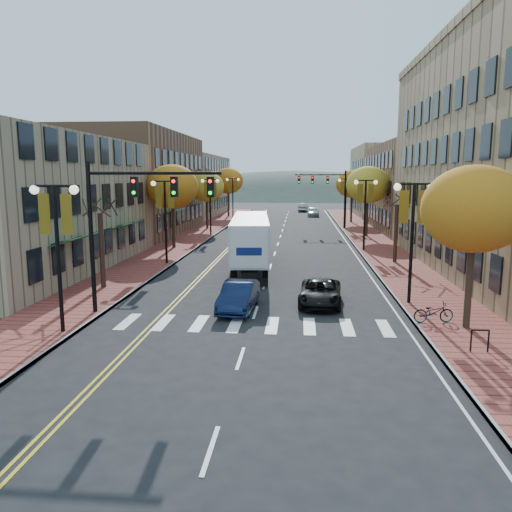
% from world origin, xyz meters
% --- Properties ---
extents(ground, '(200.00, 200.00, 0.00)m').
position_xyz_m(ground, '(0.00, 0.00, 0.00)').
color(ground, black).
rests_on(ground, ground).
extents(sidewalk_left, '(4.00, 85.00, 0.15)m').
position_xyz_m(sidewalk_left, '(-9.00, 32.50, 0.07)').
color(sidewalk_left, brown).
rests_on(sidewalk_left, ground).
extents(sidewalk_right, '(4.00, 85.00, 0.15)m').
position_xyz_m(sidewalk_right, '(9.00, 32.50, 0.07)').
color(sidewalk_right, brown).
rests_on(sidewalk_right, ground).
extents(building_left_near, '(12.00, 22.00, 9.00)m').
position_xyz_m(building_left_near, '(-17.00, 13.00, 4.50)').
color(building_left_near, '#9E8966').
rests_on(building_left_near, ground).
extents(building_left_mid, '(12.00, 24.00, 11.00)m').
position_xyz_m(building_left_mid, '(-17.00, 36.00, 5.50)').
color(building_left_mid, brown).
rests_on(building_left_mid, ground).
extents(building_left_far, '(12.00, 26.00, 9.50)m').
position_xyz_m(building_left_far, '(-17.00, 61.00, 4.75)').
color(building_left_far, '#9E8966').
rests_on(building_left_far, ground).
extents(building_right_mid, '(15.00, 24.00, 10.00)m').
position_xyz_m(building_right_mid, '(18.50, 42.00, 5.00)').
color(building_right_mid, brown).
rests_on(building_right_mid, ground).
extents(building_right_far, '(15.00, 20.00, 11.00)m').
position_xyz_m(building_right_far, '(18.50, 64.00, 5.50)').
color(building_right_far, '#9E8966').
rests_on(building_right_far, ground).
extents(tree_left_a, '(0.28, 0.28, 4.20)m').
position_xyz_m(tree_left_a, '(-9.00, 8.00, 2.25)').
color(tree_left_a, '#382619').
rests_on(tree_left_a, sidewalk_left).
extents(tree_left_b, '(4.48, 4.48, 7.21)m').
position_xyz_m(tree_left_b, '(-9.00, 24.00, 5.45)').
color(tree_left_b, '#382619').
rests_on(tree_left_b, sidewalk_left).
extents(tree_left_c, '(4.16, 4.16, 6.69)m').
position_xyz_m(tree_left_c, '(-9.00, 40.00, 5.05)').
color(tree_left_c, '#382619').
rests_on(tree_left_c, sidewalk_left).
extents(tree_left_d, '(4.61, 4.61, 7.42)m').
position_xyz_m(tree_left_d, '(-9.00, 58.00, 5.60)').
color(tree_left_d, '#382619').
rests_on(tree_left_d, sidewalk_left).
extents(tree_right_a, '(4.16, 4.16, 6.69)m').
position_xyz_m(tree_right_a, '(9.00, 2.00, 5.05)').
color(tree_right_a, '#382619').
rests_on(tree_right_a, sidewalk_right).
extents(tree_right_b, '(0.28, 0.28, 4.20)m').
position_xyz_m(tree_right_b, '(9.00, 18.00, 2.25)').
color(tree_right_b, '#382619').
rests_on(tree_right_b, sidewalk_right).
extents(tree_right_c, '(4.48, 4.48, 7.21)m').
position_xyz_m(tree_right_c, '(9.00, 34.00, 5.45)').
color(tree_right_c, '#382619').
rests_on(tree_right_c, sidewalk_right).
extents(tree_right_d, '(4.35, 4.35, 7.00)m').
position_xyz_m(tree_right_d, '(9.00, 50.00, 5.29)').
color(tree_right_d, '#382619').
rests_on(tree_right_d, sidewalk_right).
extents(lamp_left_a, '(1.96, 0.36, 6.05)m').
position_xyz_m(lamp_left_a, '(-7.50, 0.00, 4.29)').
color(lamp_left_a, black).
rests_on(lamp_left_a, ground).
extents(lamp_left_b, '(1.96, 0.36, 6.05)m').
position_xyz_m(lamp_left_b, '(-7.50, 16.00, 4.29)').
color(lamp_left_b, black).
rests_on(lamp_left_b, ground).
extents(lamp_left_c, '(1.96, 0.36, 6.05)m').
position_xyz_m(lamp_left_c, '(-7.50, 34.00, 4.29)').
color(lamp_left_c, black).
rests_on(lamp_left_c, ground).
extents(lamp_left_d, '(1.96, 0.36, 6.05)m').
position_xyz_m(lamp_left_d, '(-7.50, 52.00, 4.29)').
color(lamp_left_d, black).
rests_on(lamp_left_d, ground).
extents(lamp_right_a, '(1.96, 0.36, 6.05)m').
position_xyz_m(lamp_right_a, '(7.50, 6.00, 4.29)').
color(lamp_right_a, black).
rests_on(lamp_right_a, ground).
extents(lamp_right_b, '(1.96, 0.36, 6.05)m').
position_xyz_m(lamp_right_b, '(7.50, 24.00, 4.29)').
color(lamp_right_b, black).
rests_on(lamp_right_b, ground).
extents(lamp_right_c, '(1.96, 0.36, 6.05)m').
position_xyz_m(lamp_right_c, '(7.50, 42.00, 4.29)').
color(lamp_right_c, black).
rests_on(lamp_right_c, ground).
extents(traffic_mast_near, '(6.10, 0.35, 7.00)m').
position_xyz_m(traffic_mast_near, '(-5.48, 3.00, 4.92)').
color(traffic_mast_near, black).
rests_on(traffic_mast_near, ground).
extents(traffic_mast_far, '(6.10, 0.34, 7.00)m').
position_xyz_m(traffic_mast_far, '(5.48, 42.00, 4.92)').
color(traffic_mast_far, black).
rests_on(traffic_mast_far, ground).
extents(semi_truck, '(3.52, 14.58, 3.61)m').
position_xyz_m(semi_truck, '(-1.40, 15.94, 2.11)').
color(semi_truck, black).
rests_on(semi_truck, ground).
extents(navy_sedan, '(1.74, 4.28, 1.38)m').
position_xyz_m(navy_sedan, '(-0.83, 4.36, 0.69)').
color(navy_sedan, '#0D1634').
rests_on(navy_sedan, ground).
extents(black_suv, '(2.32, 4.55, 1.23)m').
position_xyz_m(black_suv, '(3.10, 5.79, 0.62)').
color(black_suv, black).
rests_on(black_suv, ground).
extents(car_far_white, '(1.92, 4.42, 1.48)m').
position_xyz_m(car_far_white, '(-3.37, 50.14, 0.74)').
color(car_far_white, silver).
rests_on(car_far_white, ground).
extents(car_far_silver, '(1.96, 4.52, 1.30)m').
position_xyz_m(car_far_silver, '(4.17, 61.04, 0.65)').
color(car_far_silver, '#9C9CA3').
rests_on(car_far_silver, ground).
extents(car_far_oncoming, '(1.95, 4.44, 1.42)m').
position_xyz_m(car_far_oncoming, '(2.66, 71.91, 0.71)').
color(car_far_oncoming, '#98999F').
rests_on(car_far_oncoming, ground).
extents(bicycle, '(1.81, 0.87, 0.91)m').
position_xyz_m(bicycle, '(7.80, 2.58, 0.61)').
color(bicycle, gray).
rests_on(bicycle, sidewalk_right).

